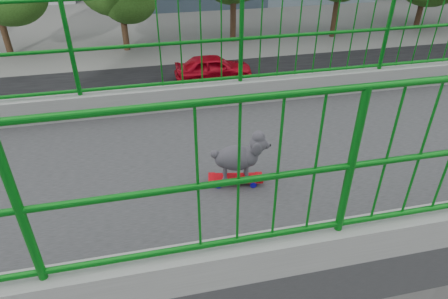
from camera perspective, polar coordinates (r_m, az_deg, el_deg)
name	(u,v)px	position (r m, az deg, el deg)	size (l,w,h in m)	color
road	(217,128)	(19.02, -1.08, 3.17)	(18.00, 90.00, 0.02)	black
footbridge	(402,248)	(6.17, 24.22, -12.75)	(3.00, 24.00, 7.00)	#2D2D2F
railing	(445,120)	(5.07, 29.20, 3.67)	(3.00, 24.00, 1.42)	gray
skateboard	(235,179)	(3.78, 1.65, -4.24)	(0.25, 0.53, 0.07)	red
poodle	(239,156)	(3.63, 2.18, -0.92)	(0.29, 0.54, 0.46)	#2F2C31
car_1	(86,178)	(15.36, -19.20, -3.92)	(1.39, 3.99, 1.31)	#AF0717
car_4	(213,68)	(24.04, -1.53, 11.65)	(1.84, 4.57, 1.56)	#AF0717
car_5	(339,200)	(14.03, 16.15, -7.06)	(1.44, 4.13, 1.36)	silver
car_6	(18,184)	(15.82, -27.47, -4.45)	(2.54, 5.50, 1.53)	black
car_7	(273,116)	(18.82, 7.00, 4.87)	(1.89, 4.64, 1.35)	#AF0717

